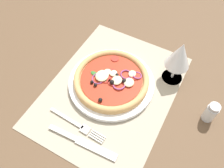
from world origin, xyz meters
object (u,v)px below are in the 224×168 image
Objects in this scene: knife at (83,142)px; pepper_shaker at (211,112)px; fork at (80,126)px; plate at (111,83)px; pizza at (112,79)px; wine_glass at (180,56)px.

pepper_shaker is at bearing 37.44° from knife.
plate is at bearing 90.02° from fork.
knife is at bearing 6.59° from pizza.
knife is 2.99× the size of pepper_shaker.
plate is 29.22cm from pepper_shaker.
knife is at bearing -49.37° from pepper_shaker.
plate is 20.05cm from knife.
wine_glass is (-31.51, 13.10, 9.47)cm from knife.
pizza is (-0.02, 0.04, 1.82)cm from plate.
pizza is at bearing -84.21° from pepper_shaker.
pepper_shaker reaches higher than pizza.
pizza is 1.13× the size of knife.
plate is at bearing -59.78° from pizza.
plate is at bearing -53.08° from wine_glass.
pepper_shaker is (-2.94, 28.95, 0.31)cm from pizza.
wine_glass is 2.22× the size of pepper_shaker.
pepper_shaker is (8.64, 13.55, -6.87)cm from wine_glass.
plate is at bearing -84.17° from pepper_shaker.
pepper_shaker is at bearing 36.16° from fork.
wine_glass is at bearing 126.92° from plate.
pepper_shaker is at bearing 95.79° from pizza.
plate is 3.88× the size of pepper_shaker.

